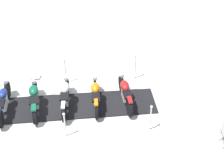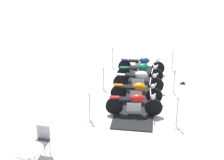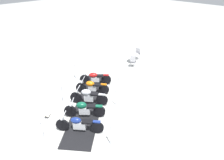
{
  "view_description": "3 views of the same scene",
  "coord_description": "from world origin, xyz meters",
  "px_view_note": "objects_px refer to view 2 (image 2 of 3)",
  "views": [
    {
      "loc": [
        -6.83,
        -6.39,
        7.82
      ],
      "look_at": [
        1.05,
        -1.3,
        1.08
      ],
      "focal_mm": 53.11,
      "sensor_mm": 36.0,
      "label": 1
    },
    {
      "loc": [
        8.36,
        -9.14,
        5.53
      ],
      "look_at": [
        -0.37,
        -1.16,
        0.74
      ],
      "focal_mm": 50.62,
      "sensor_mm": 36.0,
      "label": 2
    },
    {
      "loc": [
        -7.1,
        5.37,
        6.66
      ],
      "look_at": [
        -0.22,
        -1.62,
        0.99
      ],
      "focal_mm": 31.11,
      "sensor_mm": 36.0,
      "label": 3
    }
  ],
  "objects_px": {
    "stanchion_left_mid": "(103,82)",
    "cafe_chair_across_table": "(42,139)",
    "motorcycle_navy": "(142,65)",
    "stanchion_right_mid": "(174,85)",
    "stanchion_left_front": "(90,112)",
    "motorcycle_copper": "(137,91)",
    "stanchion_right_front": "(177,118)",
    "info_placard": "(182,82)",
    "motorcycle_chrome": "(139,80)",
    "stanchion_left_rear": "(113,61)",
    "motorcycle_forest": "(141,72)",
    "cafe_table": "(29,155)",
    "motorcycle_maroon": "(135,104)",
    "stanchion_right_rear": "(172,65)"
  },
  "relations": [
    {
      "from": "motorcycle_copper",
      "to": "motorcycle_navy",
      "type": "height_order",
      "value": "motorcycle_copper"
    },
    {
      "from": "stanchion_right_mid",
      "to": "stanchion_left_mid",
      "type": "xyz_separation_m",
      "value": [
        -2.33,
        -1.89,
        -0.04
      ]
    },
    {
      "from": "motorcycle_maroon",
      "to": "cafe_table",
      "type": "xyz_separation_m",
      "value": [
        0.34,
        -4.41,
        0.07
      ]
    },
    {
      "from": "motorcycle_chrome",
      "to": "stanchion_left_front",
      "type": "distance_m",
      "value": 3.17
    },
    {
      "from": "motorcycle_chrome",
      "to": "info_placard",
      "type": "xyz_separation_m",
      "value": [
        0.69,
        2.16,
        -0.47
      ]
    },
    {
      "from": "motorcycle_copper",
      "to": "info_placard",
      "type": "xyz_separation_m",
      "value": [
        0.02,
        3.0,
        -0.44
      ]
    },
    {
      "from": "motorcycle_chrome",
      "to": "stanchion_left_mid",
      "type": "bearing_deg",
      "value": -176.46
    },
    {
      "from": "stanchion_left_front",
      "to": "stanchion_left_rear",
      "type": "relative_size",
      "value": 0.98
    },
    {
      "from": "stanchion_right_mid",
      "to": "stanchion_right_front",
      "type": "bearing_deg",
      "value": -50.89
    },
    {
      "from": "stanchion_left_mid",
      "to": "cafe_chair_across_table",
      "type": "relative_size",
      "value": 1.09
    },
    {
      "from": "stanchion_right_front",
      "to": "stanchion_left_rear",
      "type": "height_order",
      "value": "stanchion_right_front"
    },
    {
      "from": "stanchion_right_mid",
      "to": "stanchion_left_rear",
      "type": "distance_m",
      "value": 4.08
    },
    {
      "from": "info_placard",
      "to": "cafe_table",
      "type": "xyz_separation_m",
      "value": [
        1.0,
        -8.24,
        0.5
      ]
    },
    {
      "from": "info_placard",
      "to": "cafe_table",
      "type": "distance_m",
      "value": 8.31
    },
    {
      "from": "motorcycle_copper",
      "to": "cafe_chair_across_table",
      "type": "distance_m",
      "value": 4.59
    },
    {
      "from": "motorcycle_navy",
      "to": "cafe_chair_across_table",
      "type": "relative_size",
      "value": 1.94
    },
    {
      "from": "motorcycle_copper",
      "to": "motorcycle_navy",
      "type": "xyz_separation_m",
      "value": [
        -2.04,
        2.52,
        -0.02
      ]
    },
    {
      "from": "motorcycle_maroon",
      "to": "motorcycle_copper",
      "type": "bearing_deg",
      "value": 86.37
    },
    {
      "from": "stanchion_right_rear",
      "to": "cafe_table",
      "type": "distance_m",
      "value": 9.44
    },
    {
      "from": "motorcycle_forest",
      "to": "cafe_table",
      "type": "bearing_deg",
      "value": -114.41
    },
    {
      "from": "stanchion_left_mid",
      "to": "cafe_chair_across_table",
      "type": "distance_m",
      "value": 5.06
    },
    {
      "from": "motorcycle_copper",
      "to": "cafe_table",
      "type": "height_order",
      "value": "motorcycle_copper"
    },
    {
      "from": "motorcycle_chrome",
      "to": "stanchion_right_rear",
      "type": "relative_size",
      "value": 1.71
    },
    {
      "from": "motorcycle_maroon",
      "to": "stanchion_left_rear",
      "type": "relative_size",
      "value": 1.45
    },
    {
      "from": "motorcycle_chrome",
      "to": "info_placard",
      "type": "distance_m",
      "value": 2.32
    },
    {
      "from": "motorcycle_copper",
      "to": "stanchion_right_front",
      "type": "height_order",
      "value": "stanchion_right_front"
    },
    {
      "from": "motorcycle_navy",
      "to": "stanchion_right_mid",
      "type": "relative_size",
      "value": 1.62
    },
    {
      "from": "stanchion_right_mid",
      "to": "stanchion_right_front",
      "type": "height_order",
      "value": "stanchion_right_front"
    },
    {
      "from": "motorcycle_chrome",
      "to": "motorcycle_forest",
      "type": "xyz_separation_m",
      "value": [
        -0.69,
        0.84,
        -0.04
      ]
    },
    {
      "from": "info_placard",
      "to": "motorcycle_chrome",
      "type": "bearing_deg",
      "value": -56.87
    },
    {
      "from": "cafe_chair_across_table",
      "to": "stanchion_left_front",
      "type": "bearing_deg",
      "value": 162.01
    },
    {
      "from": "motorcycle_maroon",
      "to": "cafe_chair_across_table",
      "type": "bearing_deg",
      "value": -134.99
    },
    {
      "from": "stanchion_right_mid",
      "to": "motorcycle_maroon",
      "type": "bearing_deg",
      "value": -85.06
    },
    {
      "from": "stanchion_right_mid",
      "to": "stanchion_left_rear",
      "type": "relative_size",
      "value": 1.03
    },
    {
      "from": "motorcycle_chrome",
      "to": "motorcycle_forest",
      "type": "distance_m",
      "value": 1.08
    },
    {
      "from": "motorcycle_navy",
      "to": "cafe_table",
      "type": "xyz_separation_m",
      "value": [
        3.06,
        -7.75,
        0.09
      ]
    },
    {
      "from": "cafe_chair_across_table",
      "to": "motorcycle_maroon",
      "type": "bearing_deg",
      "value": 143.56
    },
    {
      "from": "stanchion_left_mid",
      "to": "cafe_chair_across_table",
      "type": "height_order",
      "value": "stanchion_left_mid"
    },
    {
      "from": "stanchion_right_mid",
      "to": "stanchion_left_rear",
      "type": "height_order",
      "value": "stanchion_right_mid"
    },
    {
      "from": "motorcycle_maroon",
      "to": "motorcycle_copper",
      "type": "height_order",
      "value": "motorcycle_maroon"
    },
    {
      "from": "info_placard",
      "to": "cafe_chair_across_table",
      "type": "xyz_separation_m",
      "value": [
        0.54,
        -7.56,
        0.48
      ]
    },
    {
      "from": "motorcycle_navy",
      "to": "info_placard",
      "type": "bearing_deg",
      "value": -25.64
    },
    {
      "from": "cafe_chair_across_table",
      "to": "info_placard",
      "type": "bearing_deg",
      "value": 149.56
    },
    {
      "from": "motorcycle_copper",
      "to": "stanchion_right_rear",
      "type": "xyz_separation_m",
      "value": [
        -1.29,
        3.91,
        -0.15
      ]
    },
    {
      "from": "motorcycle_chrome",
      "to": "stanchion_right_front",
      "type": "relative_size",
      "value": 1.59
    },
    {
      "from": "motorcycle_navy",
      "to": "stanchion_left_mid",
      "type": "xyz_separation_m",
      "value": [
        0.17,
        -2.64,
        -0.11
      ]
    },
    {
      "from": "motorcycle_navy",
      "to": "stanchion_right_rear",
      "type": "height_order",
      "value": "stanchion_right_rear"
    },
    {
      "from": "info_placard",
      "to": "stanchion_left_mid",
      "type": "bearing_deg",
      "value": -70.2
    },
    {
      "from": "stanchion_right_mid",
      "to": "info_placard",
      "type": "bearing_deg",
      "value": 109.54
    },
    {
      "from": "stanchion_left_rear",
      "to": "motorcycle_maroon",
      "type": "bearing_deg",
      "value": -33.57
    }
  ]
}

